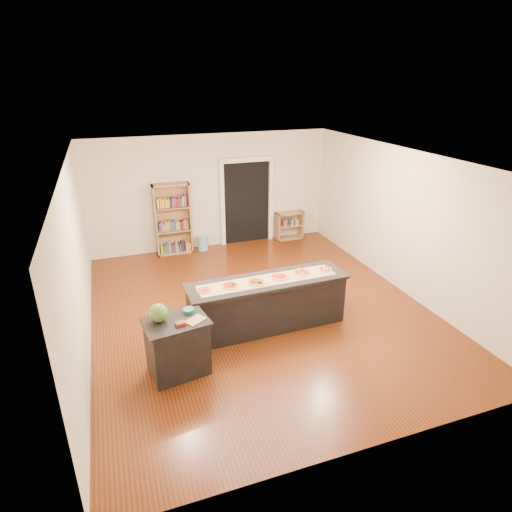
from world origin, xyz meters
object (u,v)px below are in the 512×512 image
object	(u,v)px
kitchen_island	(267,303)
side_counter	(178,346)
waste_bin	(203,243)
watermelon	(158,313)
bookshelf	(173,219)
low_shelf	(289,225)

from	to	relation	value
kitchen_island	side_counter	xyz separation A→B (m)	(-1.67, -0.73, -0.01)
waste_bin	watermelon	xyz separation A→B (m)	(-1.63, -4.53, 0.83)
bookshelf	low_shelf	bearing A→B (deg)	-0.05
kitchen_island	side_counter	distance (m)	1.82
bookshelf	watermelon	world-z (taller)	bookshelf
low_shelf	waste_bin	bearing A→B (deg)	-178.81
low_shelf	side_counter	bearing A→B (deg)	-129.17
bookshelf	waste_bin	size ratio (longest dim) A/B	4.77
bookshelf	side_counter	bearing A→B (deg)	-98.84
side_counter	waste_bin	bearing A→B (deg)	63.94
kitchen_island	bookshelf	size ratio (longest dim) A/B	1.58
bookshelf	low_shelf	size ratio (longest dim) A/B	2.37
side_counter	waste_bin	size ratio (longest dim) A/B	2.44
bookshelf	watermelon	size ratio (longest dim) A/B	6.52
kitchen_island	watermelon	distance (m)	2.08
side_counter	bookshelf	world-z (taller)	bookshelf
kitchen_island	watermelon	xyz separation A→B (m)	(-1.89, -0.67, 0.56)
waste_bin	kitchen_island	bearing A→B (deg)	-86.12
side_counter	waste_bin	distance (m)	4.81
side_counter	waste_bin	xyz separation A→B (m)	(1.41, 4.59, -0.26)
kitchen_island	bookshelf	distance (m)	4.04
low_shelf	watermelon	world-z (taller)	watermelon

